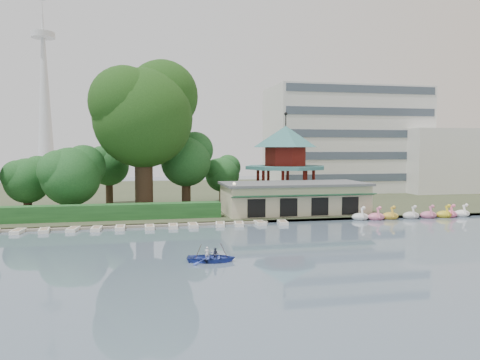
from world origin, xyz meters
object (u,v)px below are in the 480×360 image
object	(u,v)px
big_tree	(144,110)
dock	(117,226)
rowboat_with_passengers	(211,255)
pavilion	(286,157)
boathouse	(294,197)

from	to	relation	value
big_tree	dock	bearing A→B (deg)	-106.10
dock	rowboat_with_passengers	xyz separation A→B (m)	(7.84, -17.59, 0.42)
pavilion	big_tree	world-z (taller)	big_tree
rowboat_with_passengers	pavilion	bearing A→B (deg)	63.48
big_tree	rowboat_with_passengers	size ratio (longest dim) A/B	3.50
big_tree	rowboat_with_passengers	bearing A→B (deg)	-80.75
boathouse	pavilion	bearing A→B (deg)	78.72
pavilion	rowboat_with_passengers	world-z (taller)	pavilion
boathouse	pavilion	size ratio (longest dim) A/B	1.38
boathouse	rowboat_with_passengers	bearing A→B (deg)	-122.35
big_tree	rowboat_with_passengers	distance (m)	31.84
pavilion	rowboat_with_passengers	size ratio (longest dim) A/B	2.32
dock	boathouse	world-z (taller)	boathouse
pavilion	big_tree	distance (m)	22.07
pavilion	big_tree	size ratio (longest dim) A/B	0.66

